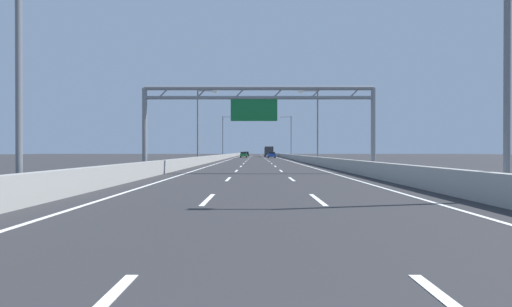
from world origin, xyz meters
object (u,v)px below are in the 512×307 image
object	(u,v)px
silver_car	(245,154)
streetlamp_right_mid	(315,122)
streetlamp_right_near	(498,31)
streetlamp_right_far	(289,134)
streetlamp_left_far	(223,134)
streetlamp_left_near	(24,30)
black_car	(245,154)
blue_car	(270,155)
box_truck	(267,151)
green_car	(242,155)
sign_gantry	(257,106)
streetlamp_left_mid	(198,122)

from	to	relation	value
silver_car	streetlamp_right_mid	bearing A→B (deg)	-82.83
streetlamp_right_mid	streetlamp_right_near	bearing A→B (deg)	-90.00
streetlamp_right_far	streetlamp_left_far	bearing A→B (deg)	180.00
streetlamp_left_near	black_car	xyz separation A→B (m)	(3.99, 112.82, -4.66)
streetlamp_right_far	streetlamp_left_near	bearing A→B (deg)	-101.62
blue_car	box_truck	distance (m)	20.57
streetlamp_right_near	streetlamp_right_mid	xyz separation A→B (m)	(0.00, 36.30, 0.00)
streetlamp_left_far	streetlamp_left_near	bearing A→B (deg)	-90.00
silver_car	green_car	bearing A→B (deg)	-89.57
sign_gantry	streetlamp_right_far	xyz separation A→B (m)	(7.51, 57.04, 0.53)
streetlamp_left_mid	streetlamp_right_far	bearing A→B (deg)	67.64
silver_car	blue_car	world-z (taller)	silver_car
box_truck	black_car	bearing A→B (deg)	119.23
streetlamp_right_mid	black_car	distance (m)	77.44
sign_gantry	streetlamp_left_near	bearing A→B (deg)	-115.50
green_car	streetlamp_left_mid	bearing A→B (deg)	-94.81
box_truck	blue_car	bearing A→B (deg)	-89.97
streetlamp_right_near	black_car	world-z (taller)	streetlamp_right_near
streetlamp_left_mid	streetlamp_right_mid	bearing A→B (deg)	0.00
streetlamp_left_far	box_truck	size ratio (longest dim) A/B	1.11
streetlamp_left_mid	blue_car	bearing A→B (deg)	75.69
streetlamp_left_mid	sign_gantry	bearing A→B (deg)	-70.32
blue_car	box_truck	size ratio (longest dim) A/B	0.50
streetlamp_left_near	box_truck	world-z (taller)	streetlamp_left_near
streetlamp_right_far	black_car	distance (m)	41.95
streetlamp_right_mid	silver_car	world-z (taller)	streetlamp_right_mid
streetlamp_right_mid	streetlamp_left_far	xyz separation A→B (m)	(-14.93, 36.30, 0.00)
sign_gantry	green_car	distance (m)	69.26
streetlamp_left_far	blue_car	size ratio (longest dim) A/B	2.20
streetlamp_right_far	silver_car	bearing A→B (deg)	102.01
streetlamp_left_far	black_car	size ratio (longest dim) A/B	2.06
black_car	streetlamp_right_far	bearing A→B (deg)	-74.79
streetlamp_left_near	streetlamp_right_near	distance (m)	14.93
green_car	streetlamp_left_far	bearing A→B (deg)	-108.68
streetlamp_right_near	box_truck	world-z (taller)	streetlamp_right_near
black_car	box_truck	xyz separation A→B (m)	(7.06, -12.62, 0.90)
streetlamp_left_near	streetlamp_left_mid	distance (m)	36.30
green_car	silver_car	xyz separation A→B (m)	(-0.30, 40.51, 0.02)
streetlamp_left_near	green_car	size ratio (longest dim) A/B	2.30
blue_car	green_car	bearing A→B (deg)	144.72
streetlamp_left_far	black_car	world-z (taller)	streetlamp_left_far
streetlamp_left_near	blue_car	distance (m)	80.55
sign_gantry	green_car	xyz separation A→B (m)	(-3.36, 69.05, -4.12)
sign_gantry	blue_car	bearing A→B (deg)	86.75
sign_gantry	blue_car	xyz separation A→B (m)	(3.64, 64.10, -4.14)
streetlamp_right_far	box_truck	bearing A→B (deg)	98.00
streetlamp_left_mid	green_car	world-z (taller)	streetlamp_left_mid
sign_gantry	silver_car	world-z (taller)	sign_gantry
streetlamp_right_mid	blue_car	world-z (taller)	streetlamp_right_mid
black_car	blue_car	world-z (taller)	black_car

